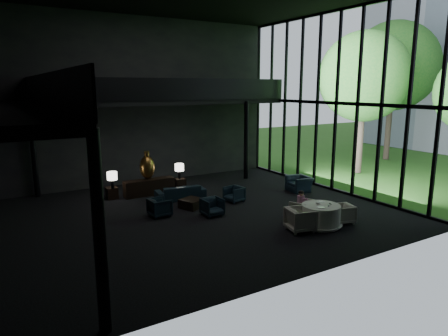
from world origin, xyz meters
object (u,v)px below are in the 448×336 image
lounge_armchair_east (234,194)px  dining_chair_east (342,213)px  table_lamp_right (179,168)px  dining_chair_west (301,217)px  console (149,187)px  coffee_table (192,203)px  dining_table (321,217)px  window_armchair (299,181)px  lounge_armchair_west (160,207)px  child (301,198)px  table_lamp_left (112,177)px  side_table_right (180,184)px  sofa (180,190)px  lounge_armchair_south (212,207)px  bronze_urn (147,167)px  side_table_left (112,193)px  dining_chair_north (303,208)px

lounge_armchair_east → dining_chair_east: dining_chair_east is taller
table_lamp_right → dining_chair_west: 7.25m
console → dining_chair_west: size_ratio=2.32×
coffee_table → dining_table: bearing=-55.4°
lounge_armchair_east → coffee_table: 1.90m
window_armchair → dining_chair_west: (-3.43, -3.99, 0.03)m
coffee_table → dining_chair_east: (3.78, -4.31, 0.16)m
window_armchair → lounge_armchair_west: bearing=-81.1°
console → child: bearing=-58.3°
lounge_armchair_east → dining_chair_east: size_ratio=0.96×
dining_table → lounge_armchair_west: bearing=138.8°
table_lamp_left → window_armchair: size_ratio=0.69×
table_lamp_left → coffee_table: bearing=-49.0°
window_armchair → dining_table: window_armchair is taller
dining_chair_west → lounge_armchair_east: bearing=14.3°
side_table_right → dining_chair_west: size_ratio=0.52×
sofa → dining_chair_east: 6.74m
lounge_armchair_south → child: 3.27m
console → bronze_urn: bearing=90.0°
side_table_left → dining_table: 8.82m
table_lamp_left → dining_chair_west: size_ratio=0.74×
side_table_right → child: bearing=-71.7°
table_lamp_right → child: 6.47m
side_table_right → coffee_table: (-0.82, -2.94, -0.07)m
side_table_left → table_lamp_right: size_ratio=0.71×
table_lamp_right → side_table_right: bearing=-90.0°
console → dining_chair_west: dining_chair_west is taller
lounge_armchair_east → side_table_right: bearing=-170.8°
dining_chair_north → table_lamp_right: bearing=-96.2°
lounge_armchair_west → sofa: bearing=-47.3°
side_table_left → sofa: size_ratio=0.24×
bronze_urn → dining_chair_north: size_ratio=1.47×
table_lamp_left → coffee_table: size_ratio=0.89×
side_table_left → dining_chair_east: bearing=-49.6°
side_table_left → dining_chair_west: bearing=-58.5°
coffee_table → dining_table: size_ratio=0.54×
window_armchair → child: 3.93m
lounge_armchair_east → coffee_table: size_ratio=0.81×
lounge_armchair_south → lounge_armchair_east: bearing=32.2°
table_lamp_right → lounge_armchair_east: 3.35m
console → lounge_armchair_east: bearing=-46.8°
dining_table → dining_chair_north: bearing=94.5°
lounge_armchair_east → window_armchair: (3.51, -0.04, 0.12)m
dining_chair_west → dining_table: bearing=-76.8°
lounge_armchair_west → child: child is taller
lounge_armchair_west → lounge_armchair_east: lounge_armchair_west is taller
lounge_armchair_east → dining_chair_north: (0.92, -3.21, 0.09)m
bronze_urn → table_lamp_right: 1.62m
side_table_right → dining_table: (2.05, -7.11, 0.08)m
bronze_urn → dining_chair_west: size_ratio=1.28×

